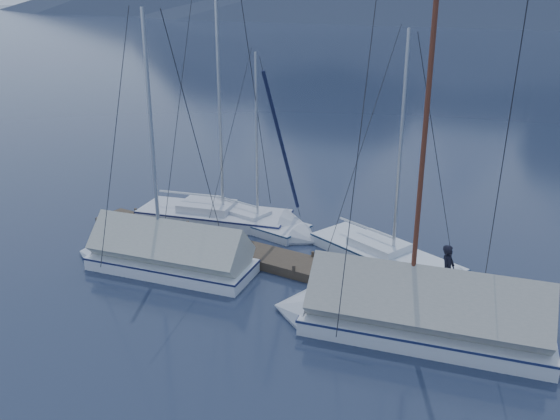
# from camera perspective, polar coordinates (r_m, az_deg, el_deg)

# --- Properties ---
(ground) EXTENTS (1000.00, 1000.00, 0.00)m
(ground) POSITION_cam_1_polar(r_m,az_deg,el_deg) (20.65, -2.93, -7.37)
(ground) COLOR #161E31
(ground) RESTS_ON ground
(dock) EXTENTS (18.00, 1.50, 0.54)m
(dock) POSITION_cam_1_polar(r_m,az_deg,el_deg) (22.11, 0.00, -5.10)
(dock) COLOR #382D23
(dock) RESTS_ON ground
(mooring_posts) EXTENTS (15.12, 1.52, 0.35)m
(mooring_posts) POSITION_cam_1_polar(r_m,az_deg,el_deg) (22.25, -1.10, -4.25)
(mooring_posts) COLOR #382D23
(mooring_posts) RESTS_ON ground
(sailboat_open_left) EXTENTS (8.09, 4.11, 10.30)m
(sailboat_open_left) POSITION_cam_1_polar(r_m,az_deg,el_deg) (26.14, -4.35, -0.90)
(sailboat_open_left) COLOR silver
(sailboat_open_left) RESTS_ON ground
(sailboat_open_mid) EXTENTS (6.31, 2.71, 8.12)m
(sailboat_open_mid) POSITION_cam_1_polar(r_m,az_deg,el_deg) (25.39, -1.41, -1.58)
(sailboat_open_mid) COLOR silver
(sailboat_open_mid) RESTS_ON ground
(sailboat_open_right) EXTENTS (7.32, 4.11, 9.33)m
(sailboat_open_right) POSITION_cam_1_polar(r_m,az_deg,el_deg) (22.29, 11.75, -5.17)
(sailboat_open_right) COLOR silver
(sailboat_open_right) RESTS_ON ground
(sailboat_covered_near) EXTENTS (8.65, 4.27, 10.79)m
(sailboat_covered_near) POSITION_cam_1_polar(r_m,az_deg,el_deg) (18.23, 11.78, -9.89)
(sailboat_covered_near) COLOR silver
(sailboat_covered_near) RESTS_ON ground
(sailboat_covered_far) EXTENTS (7.44, 3.51, 10.05)m
(sailboat_covered_far) POSITION_cam_1_polar(r_m,az_deg,el_deg) (22.19, -11.71, -4.36)
(sailboat_covered_far) COLOR white
(sailboat_covered_far) RESTS_ON ground
(person) EXTENTS (0.46, 0.66, 1.71)m
(person) POSITION_cam_1_polar(r_m,az_deg,el_deg) (19.79, 15.80, -5.58)
(person) COLOR black
(person) RESTS_ON dock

